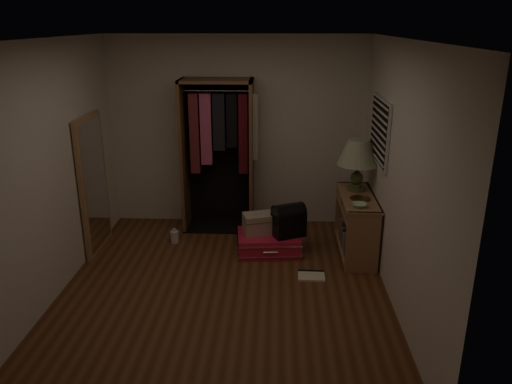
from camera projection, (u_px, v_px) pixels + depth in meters
ground at (224, 290)px, 5.39m from camera, size 4.00×4.00×0.00m
room_walls at (229, 155)px, 4.93m from camera, size 3.52×4.02×2.60m
console_bookshelf at (356, 222)px, 6.17m from camera, size 0.42×1.12×0.75m
open_wardrobe at (219, 143)px, 6.68m from camera, size 1.01×0.50×2.05m
floor_mirror at (94, 184)px, 6.12m from camera, size 0.06×0.80×1.70m
pink_suitcase at (269, 243)px, 6.25m from camera, size 0.84×0.64×0.24m
train_case at (259, 223)px, 6.20m from camera, size 0.43×0.35×0.27m
black_bag at (289, 219)px, 6.10m from camera, size 0.45×0.38×0.41m
table_lamp at (358, 153)px, 6.08m from camera, size 0.65×0.65×0.64m
brass_tray at (360, 199)px, 5.91m from camera, size 0.28×0.28×0.01m
ceramic_bowl at (359, 205)px, 5.67m from camera, size 0.17×0.17×0.04m
white_jug at (175, 236)px, 6.53m from camera, size 0.11×0.11×0.19m
floor_book at (311, 275)px, 5.67m from camera, size 0.31×0.25×0.03m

